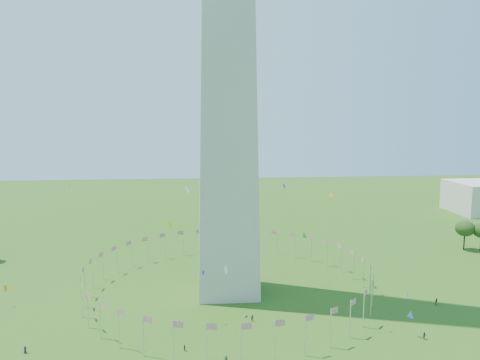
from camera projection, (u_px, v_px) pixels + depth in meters
name	position (u px, v px, depth m)	size (l,w,h in m)	color
flag_ring	(228.00, 277.00, 133.64)	(80.24, 80.24, 9.00)	silver
kites_aloft	(267.00, 250.00, 106.18)	(116.48, 64.54, 36.29)	green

